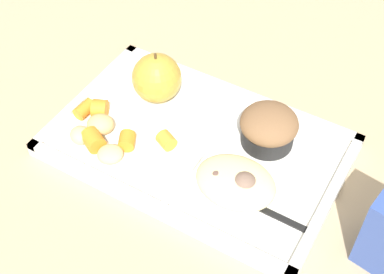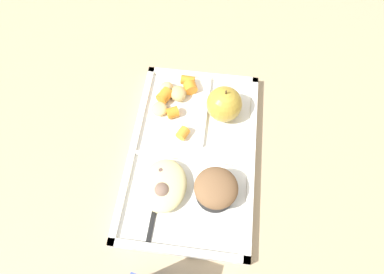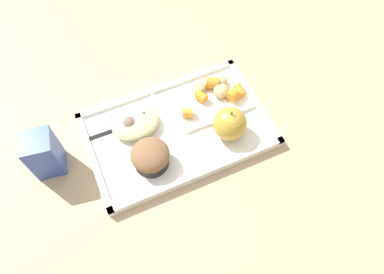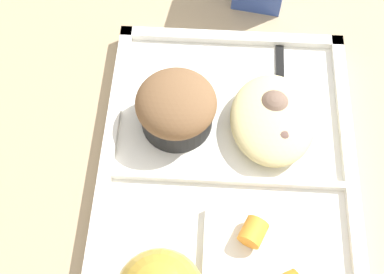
{
  "view_description": "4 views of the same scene",
  "coord_description": "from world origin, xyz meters",
  "px_view_note": "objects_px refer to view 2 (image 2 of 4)",
  "views": [
    {
      "loc": [
        0.25,
        -0.43,
        0.58
      ],
      "look_at": [
        -0.0,
        -0.01,
        0.04
      ],
      "focal_mm": 51.16,
      "sensor_mm": 36.0,
      "label": 1
    },
    {
      "loc": [
        0.28,
        0.04,
        0.61
      ],
      "look_at": [
        -0.02,
        -0.0,
        0.05
      ],
      "focal_mm": 30.67,
      "sensor_mm": 36.0,
      "label": 2
    },
    {
      "loc": [
        0.14,
        0.38,
        0.69
      ],
      "look_at": [
        -0.02,
        0.04,
        0.04
      ],
      "focal_mm": 33.61,
      "sensor_mm": 36.0,
      "label": 3
    },
    {
      "loc": [
        -0.17,
        0.02,
        0.46
      ],
      "look_at": [
        0.05,
        0.04,
        0.04
      ],
      "focal_mm": 46.62,
      "sensor_mm": 36.0,
      "label": 4
    }
  ],
  "objects_px": {
    "green_apple": "(224,104)",
    "plastic_fork": "(156,202)",
    "lunch_tray": "(192,153)",
    "bran_muffin": "(216,189)"
  },
  "relations": [
    {
      "from": "green_apple",
      "to": "plastic_fork",
      "type": "xyz_separation_m",
      "value": [
        0.21,
        -0.11,
        -0.04
      ]
    },
    {
      "from": "green_apple",
      "to": "plastic_fork",
      "type": "relative_size",
      "value": 0.57
    },
    {
      "from": "lunch_tray",
      "to": "plastic_fork",
      "type": "xyz_separation_m",
      "value": [
        0.11,
        -0.05,
        0.01
      ]
    },
    {
      "from": "green_apple",
      "to": "bran_muffin",
      "type": "height_order",
      "value": "green_apple"
    },
    {
      "from": "bran_muffin",
      "to": "plastic_fork",
      "type": "bearing_deg",
      "value": -74.65
    },
    {
      "from": "lunch_tray",
      "to": "bran_muffin",
      "type": "height_order",
      "value": "bran_muffin"
    },
    {
      "from": "green_apple",
      "to": "plastic_fork",
      "type": "distance_m",
      "value": 0.24
    },
    {
      "from": "green_apple",
      "to": "bran_muffin",
      "type": "xyz_separation_m",
      "value": [
        0.18,
        0.0,
        -0.01
      ]
    },
    {
      "from": "plastic_fork",
      "to": "lunch_tray",
      "type": "bearing_deg",
      "value": 154.14
    },
    {
      "from": "green_apple",
      "to": "plastic_fork",
      "type": "height_order",
      "value": "green_apple"
    }
  ]
}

